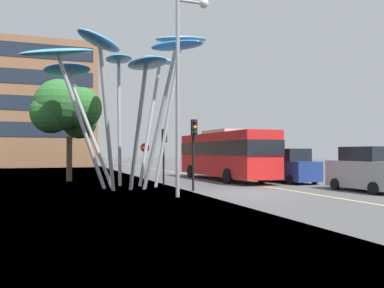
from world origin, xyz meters
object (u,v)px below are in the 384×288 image
red_bus (224,153)px  traffic_light_kerb_far (164,144)px  leaf_sculpture (123,65)px  car_parked_near (368,170)px  car_parked_mid (290,167)px  no_entry_sign (145,156)px  traffic_light_kerb_near (194,139)px  street_lamp (184,71)px

red_bus → traffic_light_kerb_far: red_bus is taller
leaf_sculpture → car_parked_near: 13.86m
car_parked_mid → no_entry_sign: no_entry_sign is taller
car_parked_near → traffic_light_kerb_far: bearing=139.8°
traffic_light_kerb_near → car_parked_near: (8.16, -3.08, -1.57)m
leaf_sculpture → no_entry_sign: size_ratio=4.05×
traffic_light_kerb_near → car_parked_mid: traffic_light_kerb_near is taller
car_parked_near → street_lamp: bearing=175.1°
red_bus → street_lamp: 11.66m
red_bus → no_entry_sign: bearing=178.4°
traffic_light_kerb_near → car_parked_near: 8.86m
car_parked_mid → street_lamp: size_ratio=0.51×
car_parked_near → no_entry_sign: size_ratio=1.67×
leaf_sculpture → car_parked_near: leaf_sculpture is taller
leaf_sculpture → car_parked_near: bearing=-26.2°
no_entry_sign → traffic_light_kerb_far: bearing=-80.6°
leaf_sculpture → traffic_light_kerb_far: (2.79, 1.66, -4.27)m
traffic_light_kerb_far → no_entry_sign: (-0.49, 2.99, -0.73)m
red_bus → leaf_sculpture: 10.34m
leaf_sculpture → red_bus: bearing=29.3°
traffic_light_kerb_far → street_lamp: street_lamp is taller
red_bus → leaf_sculpture: leaf_sculpture is taller
traffic_light_kerb_far → street_lamp: 7.20m
traffic_light_kerb_far → traffic_light_kerb_near: bearing=-84.4°
traffic_light_kerb_near → no_entry_sign: (-0.90, 7.14, -0.91)m
red_bus → car_parked_mid: (3.00, -3.65, -0.91)m
traffic_light_kerb_far → no_entry_sign: traffic_light_kerb_far is taller
red_bus → car_parked_near: bearing=-71.5°
red_bus → car_parked_mid: size_ratio=2.52×
traffic_light_kerb_near → street_lamp: street_lamp is taller
car_parked_mid → no_entry_sign: size_ratio=1.76×
no_entry_sign → street_lamp: bearing=-92.3°
car_parked_mid → red_bus: bearing=129.4°
no_entry_sign → car_parked_near: bearing=-48.5°
street_lamp → no_entry_sign: 10.18m
red_bus → traffic_light_kerb_near: size_ratio=3.14×
red_bus → leaf_sculpture: bearing=-150.7°
traffic_light_kerb_far → car_parked_mid: bearing=-5.7°
leaf_sculpture → traffic_light_kerb_near: bearing=-38.0°
leaf_sculpture → no_entry_sign: (2.30, 4.64, -5.00)m
leaf_sculpture → car_parked_near: size_ratio=2.43×
red_bus → street_lamp: size_ratio=1.27×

